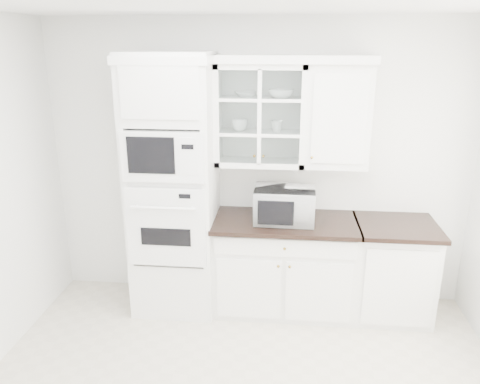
# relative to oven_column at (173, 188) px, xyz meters

# --- Properties ---
(room_shell) EXTENTS (4.00, 3.50, 2.70)m
(room_shell) POSITION_rel_oven_column_xyz_m (0.75, -0.99, 0.58)
(room_shell) COLOR white
(room_shell) RESTS_ON ground
(oven_column) EXTENTS (0.76, 0.68, 2.40)m
(oven_column) POSITION_rel_oven_column_xyz_m (0.00, 0.00, 0.00)
(oven_column) COLOR white
(oven_column) RESTS_ON ground
(base_cabinet_run) EXTENTS (1.32, 0.67, 0.92)m
(base_cabinet_run) POSITION_rel_oven_column_xyz_m (1.03, 0.03, -0.74)
(base_cabinet_run) COLOR white
(base_cabinet_run) RESTS_ON ground
(extra_base_cabinet) EXTENTS (0.72, 0.67, 0.92)m
(extra_base_cabinet) POSITION_rel_oven_column_xyz_m (2.03, 0.03, -0.74)
(extra_base_cabinet) COLOR white
(extra_base_cabinet) RESTS_ON ground
(upper_cabinet_glass) EXTENTS (0.80, 0.33, 0.90)m
(upper_cabinet_glass) POSITION_rel_oven_column_xyz_m (0.78, 0.17, 0.65)
(upper_cabinet_glass) COLOR white
(upper_cabinet_glass) RESTS_ON room_shell
(upper_cabinet_solid) EXTENTS (0.55, 0.33, 0.90)m
(upper_cabinet_solid) POSITION_rel_oven_column_xyz_m (1.46, 0.17, 0.65)
(upper_cabinet_solid) COLOR white
(upper_cabinet_solid) RESTS_ON room_shell
(crown_molding) EXTENTS (2.14, 0.38, 0.07)m
(crown_molding) POSITION_rel_oven_column_xyz_m (0.68, 0.14, 1.14)
(crown_molding) COLOR white
(crown_molding) RESTS_ON room_shell
(countertop_microwave) EXTENTS (0.54, 0.46, 0.31)m
(countertop_microwave) POSITION_rel_oven_column_xyz_m (1.02, 0.00, -0.12)
(countertop_microwave) COLOR white
(countertop_microwave) RESTS_ON base_cabinet_run
(bowl_a) EXTENTS (0.24, 0.24, 0.05)m
(bowl_a) POSITION_rel_oven_column_xyz_m (0.64, 0.18, 0.83)
(bowl_a) COLOR white
(bowl_a) RESTS_ON upper_cabinet_glass
(bowl_b) EXTENTS (0.28, 0.28, 0.07)m
(bowl_b) POSITION_rel_oven_column_xyz_m (0.96, 0.15, 0.84)
(bowl_b) COLOR white
(bowl_b) RESTS_ON upper_cabinet_glass
(cup_a) EXTENTS (0.16, 0.16, 0.11)m
(cup_a) POSITION_rel_oven_column_xyz_m (0.60, 0.15, 0.57)
(cup_a) COLOR white
(cup_a) RESTS_ON upper_cabinet_glass
(cup_b) EXTENTS (0.13, 0.13, 0.10)m
(cup_b) POSITION_rel_oven_column_xyz_m (0.93, 0.16, 0.56)
(cup_b) COLOR white
(cup_b) RESTS_ON upper_cabinet_glass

